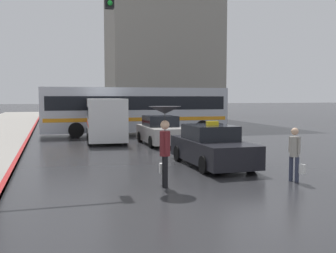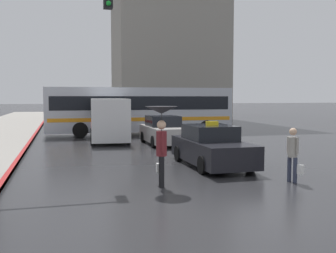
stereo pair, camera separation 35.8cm
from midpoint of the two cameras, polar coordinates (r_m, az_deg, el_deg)
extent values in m
plane|color=#262628|center=(8.81, 8.92, -12.29)|extent=(300.00, 300.00, 0.00)
cube|color=black|center=(14.45, 7.09, -3.52)|extent=(1.80, 4.43, 0.78)
cube|color=black|center=(14.58, 6.78, -0.85)|extent=(1.58, 1.99, 0.53)
cylinder|color=black|center=(13.61, 12.64, -5.15)|extent=(0.20, 0.60, 0.60)
cylinder|color=black|center=(12.91, 5.89, -5.59)|extent=(0.20, 0.60, 0.60)
cylinder|color=black|center=(16.06, 8.03, -3.66)|extent=(0.20, 0.60, 0.60)
cylinder|color=black|center=(15.47, 2.20, -3.93)|extent=(0.20, 0.60, 0.60)
cube|color=yellow|center=(14.34, 7.12, 0.45)|extent=(0.44, 0.16, 0.16)
cube|color=#B7B2AD|center=(20.93, -0.12, -1.06)|extent=(1.80, 4.16, 0.80)
cube|color=black|center=(21.08, -0.26, 0.81)|extent=(1.58, 1.87, 0.55)
cylinder|color=black|center=(19.97, 3.23, -2.08)|extent=(0.20, 0.60, 0.60)
cylinder|color=black|center=(19.50, -1.55, -2.23)|extent=(0.20, 0.60, 0.60)
cylinder|color=black|center=(22.42, 1.13, -1.38)|extent=(0.20, 0.60, 0.60)
cylinder|color=black|center=(22.00, -3.15, -1.50)|extent=(0.20, 0.60, 0.60)
cube|color=silver|center=(22.74, -8.13, 1.17)|extent=(2.40, 5.61, 2.26)
cube|color=black|center=(22.72, -8.14, 2.18)|extent=(2.39, 5.17, 0.58)
cube|color=red|center=(22.76, -8.12, 0.47)|extent=(2.41, 5.39, 0.14)
cylinder|color=black|center=(21.25, -5.31, -1.67)|extent=(0.25, 0.64, 0.63)
cylinder|color=black|center=(21.15, -10.44, -1.75)|extent=(0.25, 0.64, 0.63)
cylinder|color=black|center=(24.51, -6.08, -0.89)|extent=(0.25, 0.64, 0.63)
cylinder|color=black|center=(24.42, -10.53, -0.96)|extent=(0.25, 0.64, 0.63)
cube|color=#B2B7C1|center=(26.45, -3.70, 2.51)|extent=(12.30, 2.69, 2.87)
cube|color=black|center=(26.44, -3.70, 3.45)|extent=(11.69, 2.70, 0.88)
cube|color=orange|center=(26.47, -3.69, 1.21)|extent=(11.93, 2.71, 0.24)
cylinder|color=black|center=(28.77, 4.29, 0.21)|extent=(0.96, 0.29, 0.96)
cylinder|color=black|center=(26.51, 5.96, -0.14)|extent=(0.96, 0.29, 0.96)
cylinder|color=black|center=(27.26, -12.42, -0.10)|extent=(0.96, 0.29, 0.96)
cylinder|color=black|center=(24.87, -12.22, -0.50)|extent=(0.96, 0.29, 0.96)
cylinder|color=black|center=(10.92, 0.09, -6.64)|extent=(0.13, 0.13, 0.87)
cylinder|color=black|center=(11.14, -0.11, -6.43)|extent=(0.13, 0.13, 0.87)
cylinder|color=maroon|center=(10.91, -0.01, -2.50)|extent=(0.32, 0.32, 0.69)
sphere|color=#DBAD89|center=(10.86, -0.01, 0.24)|extent=(0.25, 0.25, 0.25)
cylinder|color=maroon|center=(10.72, 0.17, -2.34)|extent=(0.08, 0.08, 0.59)
cylinder|color=maroon|center=(11.09, -0.18, -2.12)|extent=(0.08, 0.08, 0.59)
cone|color=#232328|center=(10.84, -0.01, 2.40)|extent=(0.91, 0.91, 0.20)
cylinder|color=black|center=(10.86, -0.01, 0.59)|extent=(0.02, 0.02, 0.69)
cube|color=white|center=(11.27, -0.51, -6.07)|extent=(0.12, 0.19, 0.28)
cylinder|color=#2D3347|center=(12.32, 18.00, -5.90)|extent=(0.15, 0.15, 0.75)
cylinder|color=#2D3347|center=(12.18, 18.78, -6.03)|extent=(0.15, 0.15, 0.75)
cylinder|color=gray|center=(12.15, 18.46, -2.86)|extent=(0.33, 0.33, 0.59)
sphere|color=#DBAD89|center=(12.10, 18.51, -0.72)|extent=(0.22, 0.22, 0.22)
cylinder|color=gray|center=(12.26, 17.85, -2.57)|extent=(0.09, 0.09, 0.50)
cylinder|color=gray|center=(12.03, 19.09, -2.73)|extent=(0.09, 0.09, 0.50)
cube|color=white|center=(12.12, 19.46, -5.92)|extent=(0.14, 0.20, 0.28)
sphere|color=green|center=(13.10, -7.81, 17.31)|extent=(0.16, 0.16, 0.16)
camera|label=1|loc=(0.18, -89.31, 0.05)|focal=42.00mm
camera|label=2|loc=(0.18, 90.69, -0.05)|focal=42.00mm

